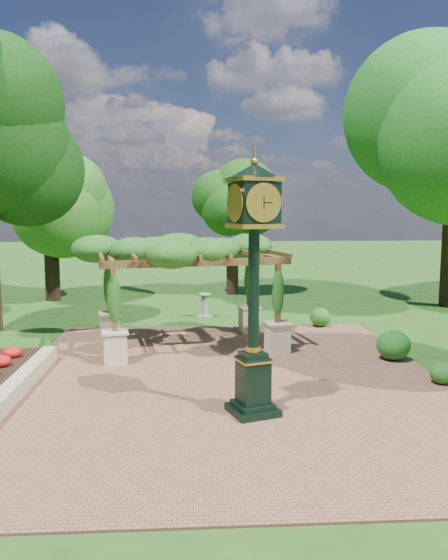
{
  "coord_description": "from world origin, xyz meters",
  "views": [
    {
      "loc": [
        -0.84,
        -11.38,
        3.97
      ],
      "look_at": [
        0.0,
        2.5,
        2.2
      ],
      "focal_mm": 35.0,
      "sensor_mm": 36.0,
      "label": 1
    }
  ],
  "objects": [
    {
      "name": "border_wall",
      "position": [
        -4.6,
        0.5,
        0.2
      ],
      "size": [
        0.35,
        5.0,
        0.4
      ],
      "primitive_type": "cube",
      "color": "#C6B793",
      "rests_on": "ground"
    },
    {
      "name": "pedestal_clock",
      "position": [
        0.34,
        -1.19,
        2.93
      ],
      "size": [
        1.23,
        1.23,
        4.9
      ],
      "rotation": [
        0.0,
        0.0,
        0.33
      ],
      "color": "black",
      "rests_on": "brick_plaza"
    },
    {
      "name": "brick_plaza",
      "position": [
        0.0,
        1.0,
        0.02
      ],
      "size": [
        10.0,
        12.0,
        0.04
      ],
      "primitive_type": "cube",
      "color": "brown",
      "rests_on": "ground"
    },
    {
      "name": "shrub_front",
      "position": [
        4.87,
        0.38,
        0.29
      ],
      "size": [
        0.64,
        0.64,
        0.5
      ],
      "primitive_type": "ellipsoid",
      "rotation": [
        0.0,
        0.0,
        0.17
      ],
      "color": "#205C1A",
      "rests_on": "brick_plaza"
    },
    {
      "name": "shrub_back",
      "position": [
        3.56,
        6.7,
        0.36
      ],
      "size": [
        0.8,
        0.8,
        0.63
      ],
      "primitive_type": "ellipsoid",
      "rotation": [
        0.0,
        0.0,
        -0.15
      ],
      "color": "#1E5919",
      "rests_on": "brick_plaza"
    },
    {
      "name": "ground",
      "position": [
        0.0,
        0.0,
        0.0
      ],
      "size": [
        120.0,
        120.0,
        0.0
      ],
      "primitive_type": "plane",
      "color": "#1E4714",
      "rests_on": "ground"
    },
    {
      "name": "tree_north",
      "position": [
        1.12,
        14.43,
        4.35
      ],
      "size": [
        3.07,
        3.07,
        6.37
      ],
      "color": "#351F15",
      "rests_on": "ground"
    },
    {
      "name": "sundial",
      "position": [
        -0.35,
        8.69,
        0.4
      ],
      "size": [
        0.65,
        0.65,
        0.9
      ],
      "rotation": [
        0.0,
        0.0,
        -0.39
      ],
      "color": "gray",
      "rests_on": "ground"
    },
    {
      "name": "pergola",
      "position": [
        -0.89,
        4.29,
        2.67
      ],
      "size": [
        5.68,
        4.15,
        3.25
      ],
      "rotation": [
        0.0,
        0.0,
        0.19
      ],
      "color": "beige",
      "rests_on": "brick_plaza"
    },
    {
      "name": "shrub_mid",
      "position": [
        4.5,
        2.43,
        0.44
      ],
      "size": [
        1.13,
        1.13,
        0.8
      ],
      "primitive_type": "ellipsoid",
      "rotation": [
        0.0,
        0.0,
        -0.34
      ],
      "color": "#1A5B19",
      "rests_on": "brick_plaza"
    },
    {
      "name": "tree_west_far",
      "position": [
        -7.0,
        13.06,
        4.82
      ],
      "size": [
        4.27,
        4.27,
        7.02
      ],
      "color": "black",
      "rests_on": "ground"
    }
  ]
}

